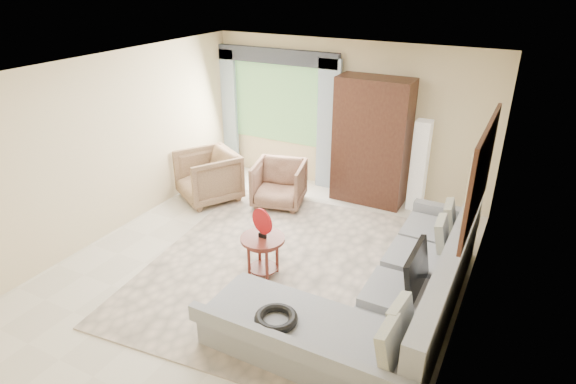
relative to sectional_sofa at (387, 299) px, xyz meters
The scene contains 17 objects.
ground 1.81m from the sectional_sofa, behind, with size 6.00×6.00×0.00m, color silver.
area_rug 1.78m from the sectional_sofa, 168.22° to the left, with size 3.00×4.00×0.02m, color beige.
sectional_sofa is the anchor object (origin of this frame).
tv_screen 0.52m from the sectional_sofa, 12.20° to the left, with size 0.06×0.74×0.48m, color black.
garden_hose 1.41m from the sectional_sofa, 124.50° to the right, with size 0.43×0.43×0.09m, color black.
coffee_table 1.67m from the sectional_sofa, behind, with size 0.57×0.57×0.57m.
red_disc 1.75m from the sectional_sofa, behind, with size 0.34×0.34×0.03m, color #A01013.
armchair_left 4.00m from the sectional_sofa, 155.91° to the left, with size 0.91×0.94×0.85m, color #997953.
armchair_right 3.21m from the sectional_sofa, 140.96° to the left, with size 0.80×0.83×0.75m, color #966851.
potted_plant 5.04m from the sectional_sofa, 145.40° to the left, with size 0.44×0.38×0.49m, color #999999.
armoire 3.24m from the sectional_sofa, 113.06° to the left, with size 1.20×0.55×2.10m, color #321610.
floor_lamp 3.03m from the sectional_sofa, 98.33° to the left, with size 0.24×0.24×1.50m, color silver.
window 4.58m from the sectional_sofa, 134.87° to the left, with size 1.80×0.04×1.40m, color #669E59.
curtain_left 5.25m from the sectional_sofa, 143.84° to the left, with size 0.40×0.08×2.30m, color #9EB7CC.
curtain_right 3.80m from the sectional_sofa, 124.27° to the left, with size 0.40×0.08×2.30m, color #9EB7CC.
valance 4.81m from the sectional_sofa, 135.52° to the left, with size 2.40×0.12×0.26m, color #1E232D.
wall_mirror 1.70m from the sectional_sofa, 37.80° to the left, with size 0.05×1.70×1.05m.
Camera 1 is at (2.84, -4.54, 3.63)m, focal length 30.00 mm.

